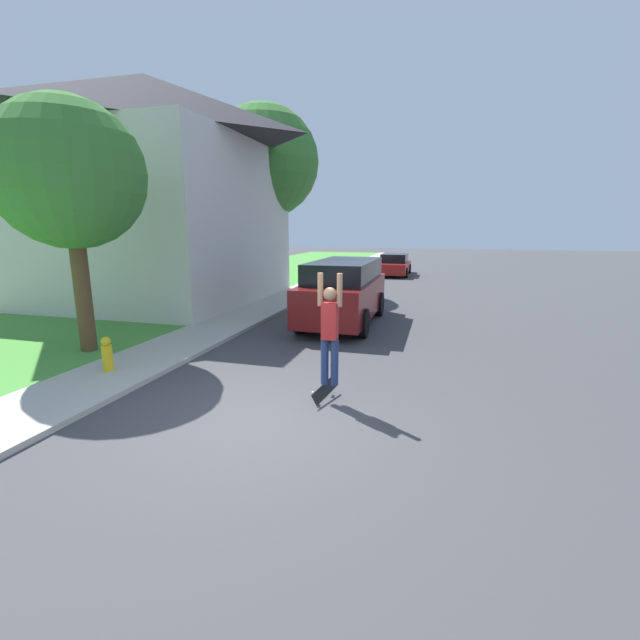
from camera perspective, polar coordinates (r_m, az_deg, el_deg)
ground_plane at (r=6.76m, az=-8.20°, el=-13.28°), size 120.00×120.00×0.00m
lawn at (r=15.90m, az=-26.21°, el=0.53°), size 10.00×80.00×0.08m
sidewalk at (r=13.40m, az=-12.00°, el=-0.39°), size 1.80×80.00×0.10m
house at (r=18.64m, az=-21.50°, el=16.14°), size 9.05×9.20×8.44m
lawn_tree_near at (r=11.19m, az=-30.46°, el=16.30°), size 3.23×3.23×5.58m
lawn_tree_far at (r=20.95m, az=-7.50°, el=20.13°), size 5.01×5.01×8.29m
suv_parked at (r=13.13m, az=3.21°, el=3.93°), size 2.02×4.99×1.94m
car_down_street at (r=27.68m, az=9.91°, el=7.27°), size 1.86×4.60×1.35m
skateboarder at (r=7.00m, az=1.31°, el=-1.15°), size 0.41×0.22×1.87m
skateboard at (r=7.41m, az=0.59°, el=-9.37°), size 0.29×0.78×0.30m
fire_hydrant at (r=9.51m, az=-26.51°, el=-4.13°), size 0.20×0.20×0.70m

